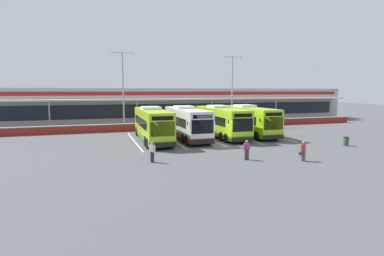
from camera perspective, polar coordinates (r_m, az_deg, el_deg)
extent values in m
plane|color=#4C4C51|center=(30.84, 6.30, -3.42)|extent=(200.00, 200.00, 0.00)
cube|color=#B7B7B2|center=(56.11, -5.11, 4.13)|extent=(70.00, 10.00, 5.50)
cube|color=#19232D|center=(51.26, -3.84, 3.36)|extent=(66.00, 0.08, 2.20)
cube|color=maroon|center=(51.15, -3.86, 6.55)|extent=(68.00, 0.08, 0.60)
cube|color=beige|center=(49.74, -3.44, 5.44)|extent=(67.00, 3.00, 0.24)
cube|color=gray|center=(56.04, -5.14, 7.19)|extent=(70.00, 10.00, 0.50)
cylinder|color=#999999|center=(47.43, -25.33, 2.16)|extent=(0.20, 0.20, 4.20)
cylinder|color=#999999|center=(47.47, -10.32, 2.73)|extent=(0.20, 0.20, 4.20)
cylinder|color=#999999|center=(50.64, 3.74, 3.09)|extent=(0.20, 0.20, 4.20)
cylinder|color=#999999|center=(56.42, 15.54, 3.25)|extent=(0.20, 0.20, 4.20)
cylinder|color=#999999|center=(64.10, 24.84, 3.28)|extent=(0.20, 0.20, 4.20)
cube|color=maroon|center=(44.24, -1.44, 0.45)|extent=(60.00, 0.36, 1.00)
cube|color=#B2B2B2|center=(44.18, -1.44, 1.16)|extent=(60.00, 0.40, 0.10)
cube|color=#9ED11E|center=(34.01, -7.52, 0.79)|extent=(2.81, 12.05, 3.19)
cube|color=#598419|center=(34.18, -7.48, -1.40)|extent=(2.83, 12.07, 0.56)
cube|color=black|center=(34.38, -7.63, 1.26)|extent=(2.79, 9.65, 0.96)
cube|color=black|center=(28.18, -5.56, -0.18)|extent=(2.31, 0.15, 1.40)
cube|color=black|center=(28.06, -5.58, 1.84)|extent=(2.05, 0.13, 0.40)
cube|color=silver|center=(34.86, -7.83, 3.79)|extent=(2.11, 2.84, 0.28)
cube|color=black|center=(28.30, -5.48, -3.22)|extent=(2.45, 0.21, 0.44)
cube|color=black|center=(28.79, -2.86, 0.70)|extent=(0.08, 0.12, 0.36)
cube|color=black|center=(28.24, -8.61, 0.50)|extent=(0.08, 0.12, 0.36)
cylinder|color=black|center=(38.88, -6.84, -0.48)|extent=(0.34, 1.05, 1.04)
cylinder|color=black|center=(38.55, -10.34, -0.61)|extent=(0.34, 1.05, 1.04)
cylinder|color=black|center=(31.31, -4.36, -2.28)|extent=(0.34, 1.05, 1.04)
cylinder|color=black|center=(30.89, -8.70, -2.46)|extent=(0.34, 1.05, 1.04)
cylinder|color=black|center=(29.96, -3.79, -2.69)|extent=(0.34, 1.05, 1.04)
cylinder|color=black|center=(29.52, -8.32, -2.90)|extent=(0.34, 1.05, 1.04)
cube|color=silver|center=(35.47, -1.09, 1.10)|extent=(2.81, 12.05, 3.19)
cube|color=#AD1E1E|center=(35.63, -1.09, -1.00)|extent=(2.83, 12.07, 0.56)
cube|color=black|center=(35.83, -1.26, 1.55)|extent=(2.79, 9.65, 0.96)
cube|color=black|center=(29.81, 2.00, 0.24)|extent=(2.31, 0.15, 1.40)
cube|color=black|center=(29.70, 2.02, 2.16)|extent=(2.05, 0.13, 0.40)
cube|color=silver|center=(36.30, -1.52, 3.98)|extent=(2.11, 2.84, 0.28)
cube|color=black|center=(29.92, 2.06, -2.64)|extent=(2.45, 0.21, 0.44)
cube|color=black|center=(30.59, 4.38, 1.06)|extent=(0.08, 0.12, 0.36)
cube|color=black|center=(29.67, -0.87, 0.89)|extent=(0.08, 0.12, 0.36)
cylinder|color=black|center=(40.35, -1.22, -0.16)|extent=(0.34, 1.05, 1.04)
cylinder|color=black|center=(39.78, -4.54, -0.28)|extent=(0.34, 1.05, 1.04)
cylinder|color=black|center=(32.98, 2.42, -1.79)|extent=(0.34, 1.05, 1.04)
cylinder|color=black|center=(32.28, -1.59, -1.97)|extent=(0.34, 1.05, 1.04)
cylinder|color=black|center=(31.67, 3.25, -2.16)|extent=(0.34, 1.05, 1.04)
cylinder|color=black|center=(30.95, -0.91, -2.36)|extent=(0.34, 1.05, 1.04)
cube|color=#9ED11E|center=(37.14, 5.49, 1.34)|extent=(2.81, 12.05, 3.19)
cube|color=#598419|center=(37.29, 5.47, -0.67)|extent=(2.83, 12.07, 0.56)
cube|color=black|center=(37.48, 5.26, 1.77)|extent=(2.79, 9.65, 0.96)
cube|color=black|center=(31.73, 9.56, 0.56)|extent=(2.31, 0.15, 1.40)
cube|color=black|center=(31.62, 9.61, 2.36)|extent=(2.05, 0.13, 0.40)
cube|color=silver|center=(37.93, 4.95, 4.09)|extent=(2.11, 2.84, 0.28)
cube|color=black|center=(31.83, 9.59, -2.14)|extent=(2.45, 0.21, 0.44)
cube|color=black|center=(32.66, 11.59, 1.32)|extent=(0.08, 0.12, 0.36)
cube|color=black|center=(31.39, 6.91, 1.18)|extent=(0.08, 0.12, 0.36)
cylinder|color=black|center=(41.97, 4.60, 0.10)|extent=(0.34, 1.05, 1.04)
cylinder|color=black|center=(41.17, 1.50, -0.02)|extent=(0.34, 1.05, 1.04)
cylinder|color=black|center=(34.89, 9.27, -1.38)|extent=(0.34, 1.05, 1.04)
cylinder|color=black|center=(33.92, 5.64, -1.57)|extent=(0.34, 1.05, 1.04)
cylinder|color=black|center=(33.66, 10.32, -1.72)|extent=(0.34, 1.05, 1.04)
cylinder|color=black|center=(32.64, 6.58, -1.92)|extent=(0.34, 1.05, 1.04)
cube|color=#9ED11E|center=(39.15, 10.54, 1.54)|extent=(2.81, 12.05, 3.19)
cube|color=#598419|center=(39.29, 10.49, -0.37)|extent=(2.83, 12.07, 0.56)
cube|color=black|center=(39.48, 10.28, 1.95)|extent=(2.79, 9.65, 0.96)
cube|color=black|center=(33.98, 15.14, 0.84)|extent=(2.31, 0.15, 1.40)
cube|color=black|center=(33.89, 15.20, 2.52)|extent=(2.05, 0.13, 0.40)
cube|color=silver|center=(39.91, 9.93, 4.16)|extent=(2.11, 2.84, 0.28)
cube|color=black|center=(34.08, 15.15, -1.69)|extent=(2.45, 0.21, 0.44)
cube|color=black|center=(35.03, 16.88, 1.53)|extent=(0.08, 0.12, 0.36)
cube|color=black|center=(33.51, 12.72, 1.43)|extent=(0.08, 0.12, 0.36)
cylinder|color=black|center=(43.91, 9.14, 0.34)|extent=(0.34, 1.05, 1.04)
cylinder|color=black|center=(42.93, 6.26, 0.23)|extent=(0.34, 1.05, 1.04)
cylinder|color=black|center=(37.11, 14.39, -1.01)|extent=(0.34, 1.05, 1.04)
cylinder|color=black|center=(35.94, 11.13, -1.18)|extent=(0.34, 1.05, 1.04)
cylinder|color=black|center=(35.94, 15.54, -1.31)|extent=(0.34, 1.05, 1.04)
cylinder|color=black|center=(34.73, 12.20, -1.49)|extent=(0.34, 1.05, 1.04)
cube|color=silver|center=(34.33, -10.87, -2.43)|extent=(0.14, 13.00, 0.01)
cube|color=silver|center=(35.08, -4.04, -2.12)|extent=(0.14, 13.00, 0.01)
cube|color=silver|center=(36.31, 2.40, -1.79)|extent=(0.14, 13.00, 0.01)
cube|color=silver|center=(37.97, 8.36, -1.47)|extent=(0.14, 13.00, 0.01)
cube|color=silver|center=(40.00, 13.76, -1.17)|extent=(0.14, 13.00, 0.01)
cube|color=slate|center=(25.73, 20.01, -4.95)|extent=(0.19, 0.21, 0.84)
cube|color=slate|center=(25.79, 20.43, -4.94)|extent=(0.19, 0.21, 0.84)
cube|color=#B23838|center=(25.63, 20.29, -3.42)|extent=(0.39, 0.31, 0.56)
cube|color=#B23838|center=(25.46, 20.00, -3.54)|extent=(0.11, 0.12, 0.54)
cube|color=#B23838|center=(25.81, 20.57, -3.42)|extent=(0.11, 0.12, 0.54)
sphere|color=tan|center=(25.56, 20.33, -2.56)|extent=(0.22, 0.22, 0.22)
cube|color=black|center=(25.50, 19.83, -4.57)|extent=(0.19, 0.30, 0.22)
cylinder|color=black|center=(25.46, 19.84, -4.17)|extent=(0.02, 0.02, 0.16)
cube|color=#4C4238|center=(24.98, 10.05, -4.99)|extent=(0.15, 0.19, 0.84)
cube|color=#4C4238|center=(24.94, 10.50, -5.01)|extent=(0.15, 0.19, 0.84)
cube|color=#A32D89|center=(24.82, 10.31, -3.42)|extent=(0.35, 0.24, 0.56)
cube|color=#A32D89|center=(24.73, 9.85, -3.51)|extent=(0.09, 0.10, 0.54)
cube|color=#A32D89|center=(24.92, 10.77, -3.45)|extent=(0.09, 0.10, 0.54)
sphere|color=tan|center=(24.75, 10.33, -2.53)|extent=(0.22, 0.22, 0.22)
cube|color=black|center=(24.01, -7.59, -5.43)|extent=(0.23, 0.23, 0.84)
cube|color=black|center=(23.82, -7.43, -5.52)|extent=(0.23, 0.23, 0.84)
cube|color=silver|center=(23.77, -7.54, -3.83)|extent=(0.40, 0.39, 0.56)
cube|color=silver|center=(23.90, -7.98, -3.85)|extent=(0.13, 0.13, 0.54)
cube|color=silver|center=(23.66, -7.09, -3.94)|extent=(0.13, 0.13, 0.54)
sphere|color=tan|center=(23.70, -7.56, -2.90)|extent=(0.22, 0.22, 0.22)
cylinder|color=#9E9EA3|center=(43.97, -12.86, 6.77)|extent=(0.20, 0.20, 11.00)
cylinder|color=#9E9EA3|center=(44.29, -13.06, 13.70)|extent=(2.80, 0.10, 0.10)
cube|color=silver|center=(44.17, -14.91, 13.54)|extent=(0.44, 0.28, 0.20)
cube|color=silver|center=(44.42, -11.20, 13.60)|extent=(0.44, 0.28, 0.20)
cylinder|color=#9E9EA3|center=(48.52, 7.58, 6.89)|extent=(0.20, 0.20, 11.00)
cylinder|color=#9E9EA3|center=(48.81, 7.68, 13.18)|extent=(2.80, 0.10, 0.10)
cube|color=silver|center=(48.21, 6.14, 13.16)|extent=(0.44, 0.28, 0.20)
cube|color=silver|center=(49.41, 9.18, 12.96)|extent=(0.44, 0.28, 0.20)
cylinder|color=#2D5133|center=(34.56, 27.09, -2.31)|extent=(0.52, 0.52, 0.85)
cylinder|color=black|center=(34.49, 27.14, -1.55)|extent=(0.54, 0.54, 0.08)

